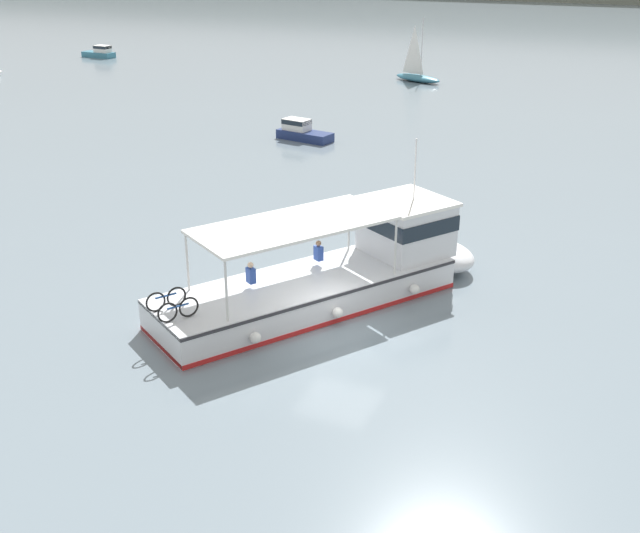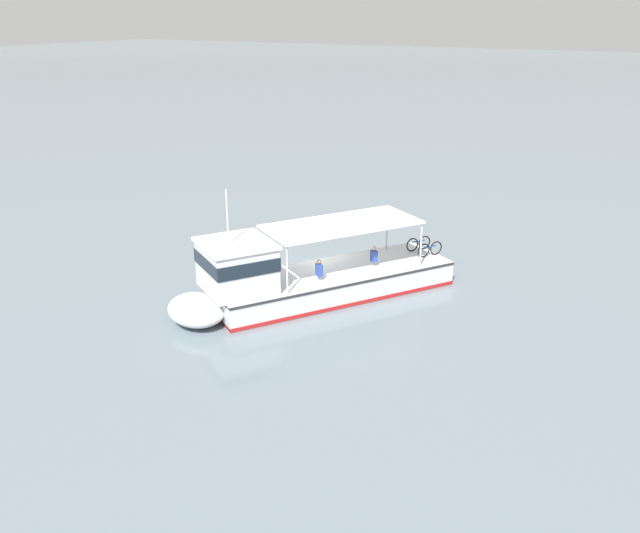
# 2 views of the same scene
# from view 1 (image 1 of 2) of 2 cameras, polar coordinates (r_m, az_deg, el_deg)

# --- Properties ---
(ground_plane) EXTENTS (400.00, 400.00, 0.00)m
(ground_plane) POSITION_cam_1_polar(r_m,az_deg,el_deg) (25.46, 1.44, -5.04)
(ground_plane) COLOR slate
(ferry_main) EXTENTS (9.40, 12.40, 5.32)m
(ferry_main) POSITION_cam_1_polar(r_m,az_deg,el_deg) (27.73, 1.75, -0.28)
(ferry_main) COLOR silver
(ferry_main) RESTS_ON ground
(motorboat_horizon_west) EXTENTS (3.69, 1.57, 1.26)m
(motorboat_horizon_west) POSITION_cam_1_polar(r_m,az_deg,el_deg) (88.35, -15.65, 14.73)
(motorboat_horizon_west) COLOR teal
(motorboat_horizon_west) RESTS_ON ground
(motorboat_near_starboard) EXTENTS (3.78, 1.94, 1.26)m
(motorboat_near_starboard) POSITION_cam_1_polar(r_m,az_deg,el_deg) (50.11, -1.33, 9.80)
(motorboat_near_starboard) COLOR navy
(motorboat_near_starboard) RESTS_ON ground
(sailboat_outer_anchorage) EXTENTS (4.96, 3.17, 5.40)m
(sailboat_outer_anchorage) POSITION_cam_1_polar(r_m,az_deg,el_deg) (71.38, 7.08, 13.59)
(sailboat_outer_anchorage) COLOR teal
(sailboat_outer_anchorage) RESTS_ON ground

